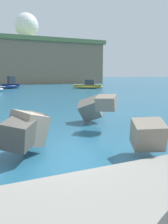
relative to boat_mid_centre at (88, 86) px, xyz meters
name	(u,v)px	position (x,y,z in m)	size (l,w,h in m)	color
ground_plane	(58,157)	(-16.14, -33.19, -0.56)	(400.00, 400.00, 0.00)	#235B7A
breakwater_jetty	(63,119)	(-15.54, -32.00, 0.49)	(29.28, 7.44, 2.26)	#4C4944
boat_mid_centre	(88,86)	(0.00, 0.00, 0.00)	(6.13, 4.80, 1.78)	#EAC64C
boat_mid_right	(10,85)	(-14.25, 6.28, 0.20)	(4.52, 2.96, 2.46)	navy
radar_dome	(26,28)	(-4.13, 45.97, 19.18)	(8.74, 8.74, 11.63)	silver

